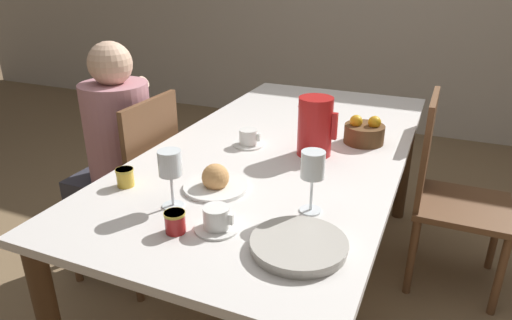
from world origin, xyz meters
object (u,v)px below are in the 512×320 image
Objects in this scene: bread_plate at (216,181)px; teacup_near_person at (217,220)px; wine_glass_juice at (170,166)px; chair_person_side at (136,188)px; jam_jar_red at (125,177)px; serving_tray at (299,245)px; fruit_bowl at (364,132)px; chair_opposite at (448,191)px; person_seated at (115,146)px; red_pitcher at (315,126)px; wine_glass_water at (313,168)px; jam_jar_amber at (175,221)px; teacup_across at (248,139)px.

teacup_near_person is at bearing -61.25° from bread_plate.
wine_glass_juice is 0.21m from bread_plate.
chair_person_side is 14.47× the size of jam_jar_red.
fruit_bowl reaches higher than serving_tray.
serving_tray is at bearing -119.15° from chair_person_side.
wine_glass_juice reaches higher than chair_opposite.
person_seated is 0.94m from red_pitcher.
chair_person_side is at bearing -171.67° from red_pitcher.
chair_person_side is 4.15× the size of bread_plate.
person_seated is 5.79× the size of wine_glass_water.
fruit_bowl reaches higher than teacup_near_person.
jam_jar_amber is at bearing -54.56° from wine_glass_juice.
chair_opposite is 1.19m from bread_plate.
red_pitcher is 1.06× the size of bread_plate.
wine_glass_water is 0.66m from jam_jar_red.
teacup_across is at bearing 98.64° from bread_plate.
person_seated is at bearing 133.61° from jam_jar_red.
teacup_near_person is 0.26m from bread_plate.
jam_jar_amber is 0.37× the size of fruit_bowl.
person_seated reaches higher than chair_opposite.
person_seated reaches higher than jam_jar_amber.
serving_tray is at bearing -55.89° from teacup_across.
jam_jar_amber is at bearing -171.37° from serving_tray.
jam_jar_amber is at bearing -129.98° from person_seated.
chair_opposite is 1.38m from wine_glass_juice.
red_pitcher reaches higher than jam_jar_red.
red_pitcher is 1.77× the size of teacup_across.
chair_person_side is 1.09m from wine_glass_water.
wine_glass_water is 1.17× the size of fruit_bowl.
wine_glass_juice is 0.86× the size of bread_plate.
chair_opposite is 0.80× the size of person_seated.
red_pitcher reaches higher than bread_plate.
red_pitcher is 1.24× the size of wine_glass_juice.
wine_glass_water is at bearing 98.73° from serving_tray.
chair_person_side reaches higher than teacup_near_person.
teacup_across is at bearing 89.79° from wine_glass_juice.
jam_jar_amber is at bearing -85.25° from bread_plate.
fruit_bowl reaches higher than jam_jar_amber.
bread_plate is (-0.38, 0.24, 0.01)m from serving_tray.
fruit_bowl is at bearing 52.66° from red_pitcher.
teacup_near_person reaches higher than serving_tray.
jam_jar_red is (-0.42, 0.12, 0.00)m from teacup_near_person.
person_seated reaches higher than serving_tray.
bread_plate is (-0.35, 0.02, -0.12)m from wine_glass_water.
teacup_near_person is (0.73, -0.54, 0.29)m from chair_person_side.
wine_glass_juice reaches higher than jam_jar_red.
fruit_bowl is (0.45, 0.81, -0.09)m from wine_glass_juice.
red_pitcher is at bearing 103.40° from serving_tray.
chair_person_side is 14.47× the size of jam_jar_amber.
chair_opposite is at bearing 48.99° from bread_plate.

